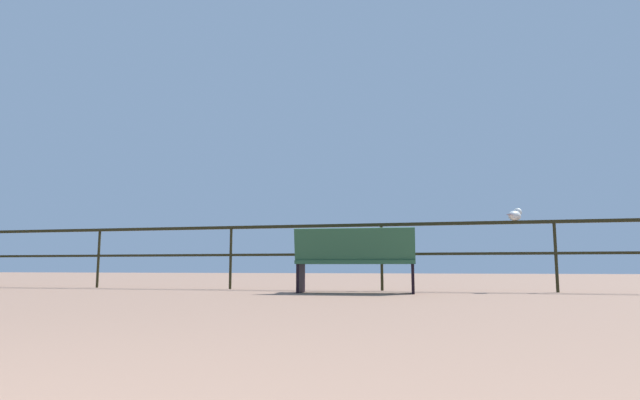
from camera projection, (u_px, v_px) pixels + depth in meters
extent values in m
cube|color=black|center=(381.00, 225.00, 8.14)|extent=(25.00, 0.05, 0.05)
cube|color=black|center=(382.00, 254.00, 8.08)|extent=(25.00, 0.04, 0.04)
cylinder|color=black|center=(98.00, 259.00, 9.22)|extent=(0.04, 0.04, 1.01)
cylinder|color=black|center=(231.00, 258.00, 8.65)|extent=(0.04, 0.04, 1.01)
cylinder|color=black|center=(382.00, 257.00, 8.07)|extent=(0.04, 0.04, 1.01)
cylinder|color=black|center=(556.00, 257.00, 7.50)|extent=(0.04, 0.04, 1.01)
cube|color=#295637|center=(356.00, 262.00, 7.30)|extent=(1.67, 0.58, 0.05)
cube|color=#295637|center=(354.00, 245.00, 7.12)|extent=(1.65, 0.23, 0.46)
cube|color=black|center=(413.00, 278.00, 7.14)|extent=(0.07, 0.43, 0.43)
cube|color=black|center=(412.00, 252.00, 7.37)|extent=(0.06, 0.34, 0.04)
cube|color=black|center=(301.00, 277.00, 7.41)|extent=(0.07, 0.43, 0.43)
cube|color=black|center=(304.00, 253.00, 7.64)|extent=(0.06, 0.34, 0.04)
ellipsoid|color=silver|center=(515.00, 216.00, 7.70)|extent=(0.27, 0.30, 0.14)
ellipsoid|color=gray|center=(515.00, 214.00, 7.70)|extent=(0.22, 0.26, 0.05)
sphere|color=silver|center=(518.00, 212.00, 7.79)|extent=(0.12, 0.12, 0.12)
cone|color=gold|center=(520.00, 212.00, 7.84)|extent=(0.07, 0.07, 0.05)
cube|color=gray|center=(510.00, 215.00, 7.59)|extent=(0.10, 0.11, 0.02)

